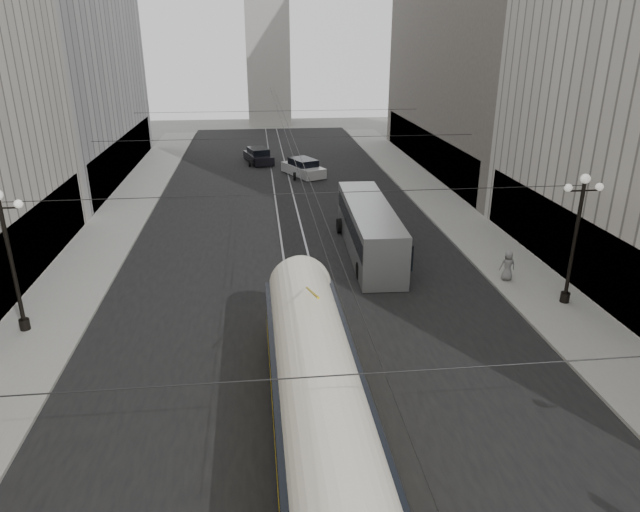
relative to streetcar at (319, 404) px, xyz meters
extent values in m
cube|color=black|center=(0.50, 23.75, -1.88)|extent=(20.00, 85.00, 0.02)
cube|color=gray|center=(-11.50, 27.25, -1.80)|extent=(4.00, 72.00, 0.15)
cube|color=gray|center=(12.50, 27.25, -1.80)|extent=(4.00, 72.00, 0.15)
cube|color=gray|center=(-0.25, 23.75, -1.88)|extent=(0.12, 85.00, 0.04)
cube|color=gray|center=(1.25, 23.75, -1.88)|extent=(0.12, 85.00, 0.04)
cube|color=black|center=(-13.55, 15.25, 0.12)|extent=(0.10, 18.00, 3.60)
cube|color=#999999|center=(-19.50, 39.25, 12.12)|extent=(12.00, 28.00, 28.00)
cube|color=black|center=(-13.55, 39.25, 0.12)|extent=(0.10, 25.20, 3.60)
cube|color=black|center=(14.55, 13.25, 0.12)|extent=(0.10, 18.00, 3.60)
cube|color=black|center=(14.55, 39.25, 0.12)|extent=(0.10, 28.80, 3.60)
cube|color=#B2AFA8|center=(0.50, 71.25, 10.12)|extent=(6.00, 6.00, 24.00)
cylinder|color=black|center=(-12.10, 9.25, 1.27)|extent=(0.18, 0.18, 6.00)
cylinder|color=black|center=(-12.10, 9.25, -1.48)|extent=(0.44, 0.44, 0.50)
cylinder|color=black|center=(-12.10, 9.25, 3.87)|extent=(1.60, 0.08, 0.08)
sphere|color=white|center=(-11.35, 9.25, 4.02)|extent=(0.36, 0.36, 0.36)
cylinder|color=black|center=(13.10, 9.25, 1.27)|extent=(0.18, 0.18, 6.00)
cylinder|color=black|center=(13.10, 9.25, -1.48)|extent=(0.44, 0.44, 0.50)
cylinder|color=black|center=(13.10, 9.25, 3.87)|extent=(1.60, 0.08, 0.08)
sphere|color=white|center=(13.10, 9.25, 4.42)|extent=(0.44, 0.44, 0.44)
sphere|color=white|center=(12.35, 9.25, 4.02)|extent=(0.36, 0.36, 0.36)
sphere|color=white|center=(13.85, 9.25, 4.02)|extent=(0.36, 0.36, 0.36)
cylinder|color=black|center=(0.50, -4.75, 4.12)|extent=(25.00, 0.03, 0.03)
cylinder|color=black|center=(0.50, 9.25, 4.12)|extent=(25.00, 0.03, 0.03)
cylinder|color=black|center=(0.50, 23.25, 4.12)|extent=(25.00, 0.03, 0.03)
cylinder|color=black|center=(0.50, 37.25, 4.12)|extent=(25.00, 0.03, 0.03)
cylinder|color=black|center=(0.50, 27.25, 3.92)|extent=(0.03, 72.00, 0.03)
cylinder|color=black|center=(0.90, 27.25, 3.92)|extent=(0.03, 72.00, 0.03)
cube|color=yellow|center=(0.00, 0.00, -0.76)|extent=(2.88, 14.97, 1.82)
cube|color=black|center=(0.00, 0.00, -1.61)|extent=(2.88, 14.52, 0.32)
cube|color=black|center=(0.00, 0.00, 0.42)|extent=(2.90, 14.75, 0.91)
cylinder|color=silver|center=(0.00, 0.00, 0.74)|extent=(2.56, 14.75, 2.46)
cylinder|color=yellow|center=(0.05, 7.38, -0.65)|extent=(2.78, 2.78, 2.46)
sphere|color=silver|center=(0.05, 7.38, 0.63)|extent=(2.56, 2.56, 2.56)
cube|color=#96999B|center=(4.90, 17.32, -0.37)|extent=(2.84, 11.73, 2.91)
cube|color=black|center=(4.90, 17.32, 0.11)|extent=(2.84, 11.33, 1.07)
cube|color=black|center=(4.90, 11.54, -0.03)|extent=(2.24, 0.18, 1.36)
cylinder|color=black|center=(3.69, 13.42, -1.39)|extent=(0.30, 0.97, 0.97)
cylinder|color=black|center=(6.12, 13.42, -1.39)|extent=(0.30, 0.97, 0.97)
cylinder|color=black|center=(3.69, 21.22, -1.39)|extent=(0.30, 0.97, 0.97)
cylinder|color=black|center=(6.12, 21.22, -1.39)|extent=(0.30, 0.97, 0.97)
cube|color=silver|center=(2.66, 37.76, -1.34)|extent=(3.96, 5.43, 0.89)
cube|color=black|center=(2.66, 37.76, -0.71)|extent=(2.80, 3.27, 0.84)
cylinder|color=black|center=(1.73, 36.05, -1.52)|extent=(0.22, 0.71, 0.71)
cylinder|color=black|center=(3.58, 36.05, -1.52)|extent=(0.22, 0.71, 0.71)
cylinder|color=black|center=(1.73, 39.47, -1.52)|extent=(0.22, 0.71, 0.71)
cylinder|color=black|center=(3.58, 39.47, -1.52)|extent=(0.22, 0.71, 0.71)
cube|color=black|center=(-1.44, 43.86, -1.37)|extent=(3.15, 5.15, 0.85)
cube|color=black|center=(-1.44, 43.86, -0.76)|extent=(2.36, 3.00, 0.80)
cylinder|color=black|center=(-2.33, 42.22, -1.54)|extent=(0.22, 0.68, 0.68)
cylinder|color=black|center=(-0.55, 42.22, -1.54)|extent=(0.22, 0.68, 0.68)
cylinder|color=black|center=(-2.33, 45.49, -1.54)|extent=(0.22, 0.68, 0.68)
cylinder|color=black|center=(-0.55, 45.49, -1.54)|extent=(0.22, 0.68, 0.68)
imported|color=slate|center=(11.38, 12.15, -0.92)|extent=(0.84, 0.57, 1.62)
camera|label=1|loc=(-1.56, -14.43, 10.53)|focal=32.00mm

